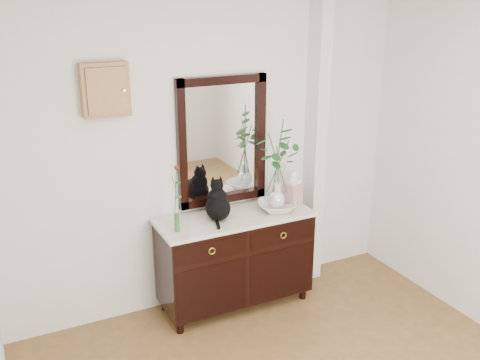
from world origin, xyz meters
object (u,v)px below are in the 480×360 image
ginger_jar (293,188)px  sideboard (235,256)px  cat (218,200)px  lotus_bowl (277,206)px

ginger_jar → sideboard: bearing=176.9°
ginger_jar → cat: bearing=177.4°
sideboard → cat: cat is taller
lotus_bowl → ginger_jar: 0.22m
sideboard → lotus_bowl: (0.37, -0.06, 0.42)m
sideboard → lotus_bowl: lotus_bowl is taller
lotus_bowl → ginger_jar: bearing=9.9°
sideboard → lotus_bowl: size_ratio=4.16×
sideboard → lotus_bowl: 0.56m
cat → ginger_jar: 0.70m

